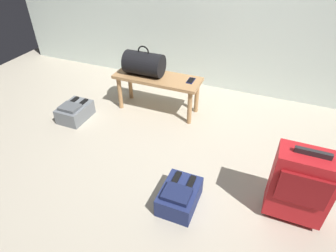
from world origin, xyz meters
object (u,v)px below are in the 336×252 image
object	(u,v)px
bench	(158,82)
duffel_bag_black	(144,64)
cell_phone	(191,81)
suitcase_upright_red	(300,185)
backpack_grey	(75,111)
backpack_navy	(179,196)

from	to	relation	value
bench	duffel_bag_black	bearing A→B (deg)	180.00
bench	cell_phone	distance (m)	0.39
suitcase_upright_red	bench	bearing A→B (deg)	146.95
backpack_grey	backpack_navy	distance (m)	1.70
suitcase_upright_red	duffel_bag_black	bearing A→B (deg)	149.48
backpack_navy	duffel_bag_black	bearing A→B (deg)	125.73
suitcase_upright_red	backpack_grey	distance (m)	2.44
suitcase_upright_red	backpack_grey	size ratio (longest dim) A/B	1.74
cell_phone	backpack_navy	distance (m)	1.37
bench	backpack_grey	distance (m)	1.01
duffel_bag_black	backpack_grey	size ratio (longest dim) A/B	1.16
suitcase_upright_red	backpack_navy	distance (m)	0.90
duffel_bag_black	suitcase_upright_red	xyz separation A→B (m)	(1.73, -1.02, -0.23)
duffel_bag_black	bench	bearing A→B (deg)	0.00
duffel_bag_black	backpack_grey	distance (m)	0.97
cell_phone	backpack_grey	bearing A→B (deg)	-154.17
duffel_bag_black	backpack_navy	bearing A→B (deg)	-54.27
cell_phone	backpack_grey	world-z (taller)	cell_phone
cell_phone	backpack_grey	xyz separation A→B (m)	(-1.20, -0.58, -0.35)
suitcase_upright_red	backpack_navy	xyz separation A→B (m)	(-0.83, -0.22, -0.25)
bench	suitcase_upright_red	distance (m)	1.87
suitcase_upright_red	backpack_navy	world-z (taller)	suitcase_upright_red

